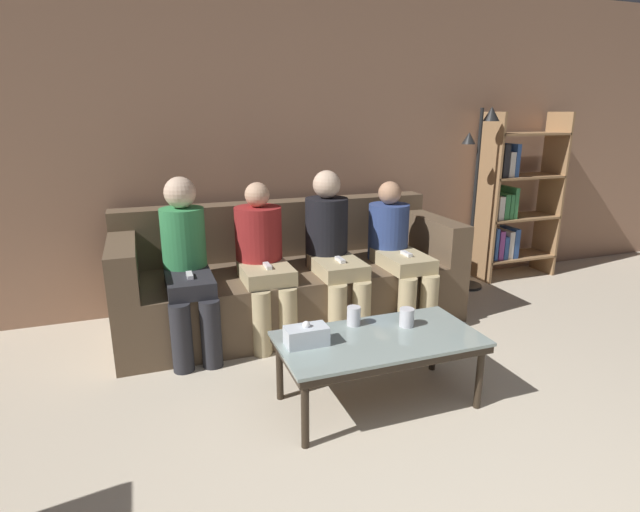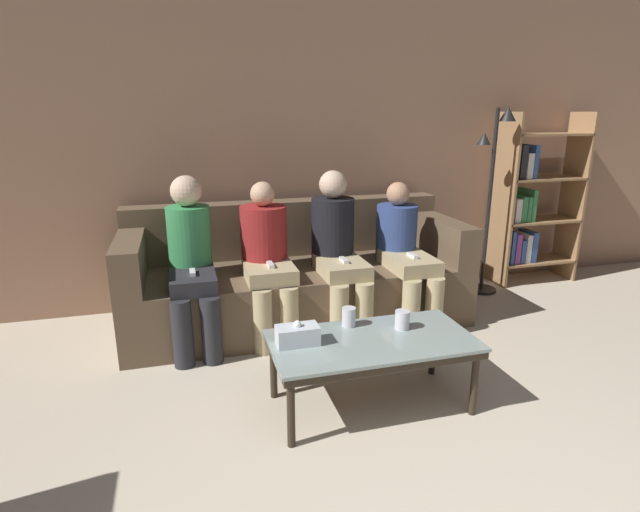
% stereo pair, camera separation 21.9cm
% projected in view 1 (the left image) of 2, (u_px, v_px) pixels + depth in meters
% --- Properties ---
extents(wall_back, '(12.00, 0.06, 2.60)m').
position_uv_depth(wall_back, '(269.00, 146.00, 4.05)').
color(wall_back, '#9E755B').
rests_on(wall_back, ground_plane).
extents(couch, '(2.53, 0.93, 0.88)m').
position_uv_depth(couch, '(290.00, 280.00, 3.84)').
color(couch, brown).
rests_on(couch, ground_plane).
extents(coffee_table, '(1.09, 0.55, 0.40)m').
position_uv_depth(coffee_table, '(379.00, 344.00, 2.69)').
color(coffee_table, '#8C9E99').
rests_on(coffee_table, ground_plane).
extents(cup_near_left, '(0.08, 0.08, 0.11)m').
position_uv_depth(cup_near_left, '(354.00, 316.00, 2.81)').
color(cup_near_left, silver).
rests_on(cup_near_left, coffee_table).
extents(cup_near_right, '(0.08, 0.08, 0.10)m').
position_uv_depth(cup_near_right, '(407.00, 317.00, 2.80)').
color(cup_near_right, silver).
rests_on(cup_near_right, coffee_table).
extents(tissue_box, '(0.22, 0.12, 0.13)m').
position_uv_depth(tissue_box, '(306.00, 336.00, 2.57)').
color(tissue_box, silver).
rests_on(tissue_box, coffee_table).
extents(bookshelf, '(0.78, 0.32, 1.57)m').
position_uv_depth(bookshelf, '(511.00, 203.00, 4.75)').
color(bookshelf, '#9E754C').
rests_on(bookshelf, ground_plane).
extents(standing_lamp, '(0.31, 0.26, 1.61)m').
position_uv_depth(standing_lamp, '(477.00, 180.00, 4.38)').
color(standing_lamp, black).
rests_on(standing_lamp, ground_plane).
extents(seated_person_left_end, '(0.31, 0.66, 1.16)m').
position_uv_depth(seated_person_left_end, '(187.00, 261.00, 3.29)').
color(seated_person_left_end, '#28282D').
rests_on(seated_person_left_end, ground_plane).
extents(seated_person_mid_left, '(0.33, 0.63, 1.10)m').
position_uv_depth(seated_person_mid_left, '(262.00, 256.00, 3.49)').
color(seated_person_mid_left, tan).
rests_on(seated_person_mid_left, ground_plane).
extents(seated_person_mid_right, '(0.32, 0.68, 1.16)m').
position_uv_depth(seated_person_mid_right, '(332.00, 246.00, 3.64)').
color(seated_person_mid_right, tan).
rests_on(seated_person_mid_right, ground_plane).
extents(seated_person_right_end, '(0.31, 0.71, 1.06)m').
position_uv_depth(seated_person_right_end, '(397.00, 248.00, 3.79)').
color(seated_person_right_end, tan).
rests_on(seated_person_right_end, ground_plane).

